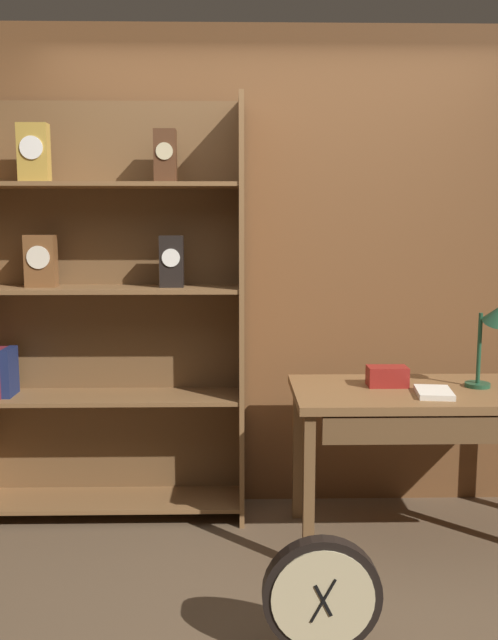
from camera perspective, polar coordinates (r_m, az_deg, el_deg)
The scene contains 8 objects.
ground_plane at distance 2.87m, azimuth 4.18°, elevation -25.10°, with size 10.00×10.00×0.00m, color brown.
back_wood_panel at distance 3.76m, azimuth 2.47°, elevation 4.02°, with size 4.80×0.05×2.60m, color brown.
bookshelf at distance 3.66m, azimuth -12.31°, elevation 0.33°, with size 1.44×0.34×2.20m.
workbench at distance 3.43m, azimuth 15.25°, elevation -7.12°, with size 1.36×0.66×0.77m.
desk_lamp at distance 3.47m, azimuth 19.70°, elevation -0.71°, with size 0.20×0.20×0.43m.
toolbox_small at distance 3.43m, azimuth 11.49°, elevation -4.64°, with size 0.19×0.11×0.10m, color maroon.
open_repair_manual at distance 3.31m, azimuth 15.22°, elevation -5.87°, with size 0.16×0.22×0.03m, color silver.
round_clock_large at distance 2.64m, azimuth 6.12°, elevation -22.21°, with size 0.43×0.11×0.47m.
Camera 1 is at (-0.24, -2.39, 1.57)m, focal length 38.25 mm.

